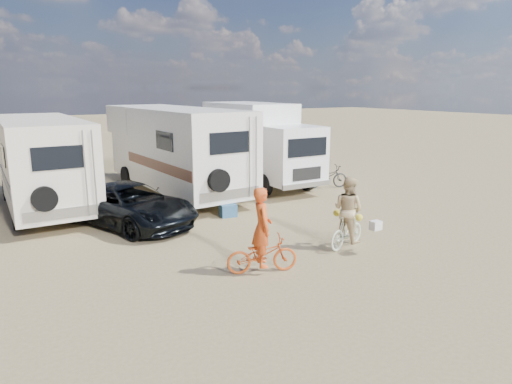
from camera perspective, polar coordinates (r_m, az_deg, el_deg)
ground at (r=13.61m, az=1.50°, el=-5.90°), size 140.00×140.00×0.00m
rv_main at (r=19.58m, az=-9.91°, el=4.95°), size 3.07×8.85×3.54m
rv_left at (r=18.35m, az=-24.74°, el=3.06°), size 2.67×7.63×3.28m
box_truck at (r=21.05m, az=0.54°, el=5.84°), size 2.61×7.07×3.66m
dark_suv at (r=15.40m, az=-15.24°, el=-1.53°), size 3.81×5.34×1.35m
bike_man at (r=11.18m, az=0.73°, el=-7.67°), size 1.81×1.15×0.90m
bike_woman at (r=13.12m, az=11.12°, el=-4.71°), size 1.62×0.85×0.94m
rider_man at (r=11.01m, az=0.74°, el=-5.21°), size 0.67×0.81×1.91m
rider_woman at (r=13.00m, az=11.20°, el=-2.88°), size 0.90×1.03×1.81m
bike_parked at (r=20.69m, az=8.65°, el=1.86°), size 2.04×1.22×1.01m
cooler at (r=15.98m, az=-3.44°, el=-2.29°), size 0.60×0.48×0.43m
crate at (r=18.71m, az=0.34°, el=-0.11°), size 0.49×0.49×0.40m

